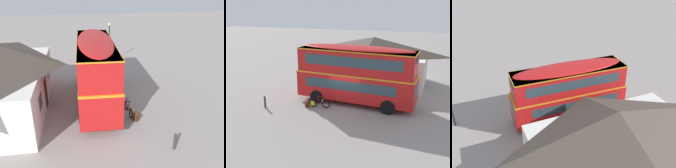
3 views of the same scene
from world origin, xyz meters
The scene contains 8 objects.
ground_plane centered at (0.00, 0.00, 0.00)m, with size 120.00×120.00×0.00m, color gray.
double_decker_bus centered at (0.57, 0.69, 2.64)m, with size 9.81×3.33×4.79m.
touring_bicycle centered at (-1.97, -1.15, 0.37)m, with size 1.77×0.49×1.02m.
backpack_on_ground centered at (-2.88, -1.38, 0.28)m, with size 0.40×0.39×0.54m.
water_bottle_red_squeeze centered at (-2.36, -1.68, 0.12)m, with size 0.07×0.07×0.25m.
water_bottle_clear_plastic centered at (-1.62, -1.85, 0.11)m, with size 0.07×0.07×0.23m.
pub_building centered at (0.65, 7.39, 2.40)m, with size 11.28×7.06×4.70m.
kerb_bollard centered at (-6.01, -2.52, 0.50)m, with size 0.16×0.16×0.97m.
Camera 3 is at (9.10, 17.20, 13.62)m, focal length 41.55 mm.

